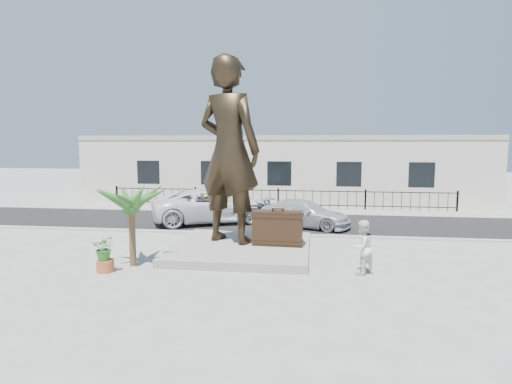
# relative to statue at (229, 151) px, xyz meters

# --- Properties ---
(ground) EXTENTS (100.00, 100.00, 0.00)m
(ground) POSITION_rel_statue_xyz_m (1.06, -1.95, -3.92)
(ground) COLOR #9E9991
(ground) RESTS_ON ground
(street) EXTENTS (40.00, 7.00, 0.01)m
(street) POSITION_rel_statue_xyz_m (1.06, 6.05, -3.92)
(street) COLOR black
(street) RESTS_ON ground
(curb) EXTENTS (40.00, 0.25, 0.12)m
(curb) POSITION_rel_statue_xyz_m (1.06, 2.55, -3.86)
(curb) COLOR #A5A399
(curb) RESTS_ON ground
(far_sidewalk) EXTENTS (40.00, 2.50, 0.02)m
(far_sidewalk) POSITION_rel_statue_xyz_m (1.06, 10.05, -3.91)
(far_sidewalk) COLOR #9E9991
(far_sidewalk) RESTS_ON ground
(plinth) EXTENTS (5.20, 5.20, 0.30)m
(plinth) POSITION_rel_statue_xyz_m (0.56, -0.45, -3.77)
(plinth) COLOR gray
(plinth) RESTS_ON ground
(fence) EXTENTS (22.00, 0.10, 1.20)m
(fence) POSITION_rel_statue_xyz_m (1.06, 10.85, -3.32)
(fence) COLOR black
(fence) RESTS_ON ground
(building) EXTENTS (28.00, 7.00, 4.40)m
(building) POSITION_rel_statue_xyz_m (1.06, 15.05, -1.72)
(building) COLOR silver
(building) RESTS_ON ground
(statue) EXTENTS (3.10, 2.60, 7.24)m
(statue) POSITION_rel_statue_xyz_m (0.00, 0.00, 0.00)
(statue) COLOR black
(statue) RESTS_ON plinth
(suitcase) EXTENTS (1.92, 0.70, 1.33)m
(suitcase) POSITION_rel_statue_xyz_m (1.95, -0.37, -2.95)
(suitcase) COLOR #362316
(suitcase) RESTS_ON plinth
(tourist) EXTENTS (1.09, 1.07, 1.77)m
(tourist) POSITION_rel_statue_xyz_m (4.87, -2.72, -3.03)
(tourist) COLOR white
(tourist) RESTS_ON ground
(car_white) EXTENTS (7.05, 5.27, 1.78)m
(car_white) POSITION_rel_statue_xyz_m (-1.97, 5.49, -3.02)
(car_white) COLOR white
(car_white) RESTS_ON street
(car_silver) EXTENTS (5.00, 3.31, 1.35)m
(car_silver) POSITION_rel_statue_xyz_m (2.87, 4.84, -3.24)
(car_silver) COLOR #AEB0B3
(car_silver) RESTS_ON street
(worker) EXTENTS (1.23, 1.02, 1.65)m
(worker) POSITION_rel_statue_xyz_m (-3.30, 10.06, -3.08)
(worker) COLOR orange
(worker) RESTS_ON far_sidewalk
(palm_tree) EXTENTS (1.80, 1.80, 3.20)m
(palm_tree) POSITION_rel_statue_xyz_m (-2.85, -2.77, -3.92)
(palm_tree) COLOR #27541E
(palm_tree) RESTS_ON ground
(planter) EXTENTS (0.56, 0.56, 0.40)m
(planter) POSITION_rel_statue_xyz_m (-3.46, -3.58, -3.72)
(planter) COLOR #A5552B
(planter) RESTS_ON ground
(shrub) EXTENTS (0.91, 0.84, 0.82)m
(shrub) POSITION_rel_statue_xyz_m (-3.46, -3.58, -3.11)
(shrub) COLOR #2B7125
(shrub) RESTS_ON planter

